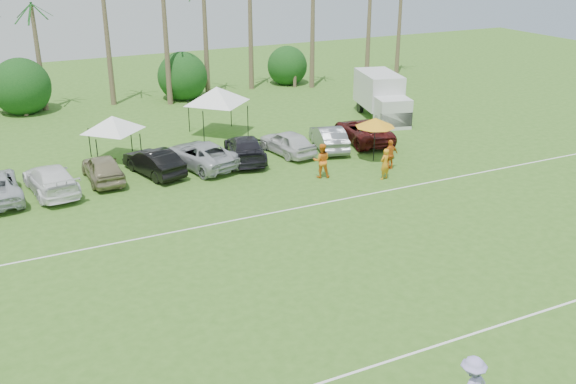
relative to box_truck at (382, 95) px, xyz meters
name	(u,v)px	position (x,y,z in m)	size (l,w,h in m)	color
field_lines	(271,283)	(-16.96, -18.02, -1.69)	(80.00, 12.10, 0.01)	white
palm_tree_4	(41,9)	(-20.96, 11.98, 5.79)	(2.40, 2.40, 8.90)	brown
bush_tree_1	(22,89)	(-22.96, 12.98, 0.11)	(4.00, 4.00, 4.00)	brown
bush_tree_2	(179,75)	(-10.96, 12.98, 0.11)	(4.00, 4.00, 4.00)	brown
bush_tree_3	(290,64)	(-0.96, 12.98, 0.11)	(4.00, 4.00, 4.00)	brown
sideline_player_a	(385,164)	(-6.77, -10.49, -0.83)	(0.63, 0.41, 1.72)	orange
sideline_player_b	(322,161)	(-9.69, -8.76, -0.74)	(0.93, 0.72, 1.91)	orange
sideline_player_c	(390,155)	(-5.58, -9.29, -0.84)	(1.00, 0.42, 1.71)	orange
box_truck	(382,95)	(0.00, 0.00, 0.00)	(3.73, 6.51, 3.16)	silver
canopy_tent_left	(112,116)	(-19.16, -0.91, 0.97)	(3.84, 3.84, 3.11)	black
canopy_tent_right	(217,87)	(-11.95, 1.33, 1.52)	(4.63, 4.63, 3.75)	black
market_umbrella	(375,122)	(-5.60, -7.66, 0.63)	(2.32, 2.32, 2.59)	black
parked_car_3	(51,179)	(-23.22, -4.71, -0.96)	(2.04, 5.03, 1.46)	white
parked_car_4	(103,168)	(-20.50, -4.13, -0.96)	(1.72, 4.28, 1.46)	gray
parked_car_5	(154,162)	(-17.77, -4.32, -0.96)	(1.54, 4.43, 1.46)	black
parked_car_6	(200,154)	(-15.05, -4.23, -0.96)	(2.42, 5.25, 1.46)	#ABAEB2
parked_car_7	(245,148)	(-12.33, -4.27, -0.96)	(2.04, 5.03, 1.46)	black
parked_car_8	(287,142)	(-9.61, -4.33, -0.96)	(1.72, 4.28, 1.46)	silver
parked_car_9	(329,138)	(-6.89, -4.57, -0.96)	(1.54, 4.43, 1.46)	slate
parked_car_10	(363,131)	(-4.17, -4.24, -0.96)	(2.42, 5.25, 1.46)	#4E1413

